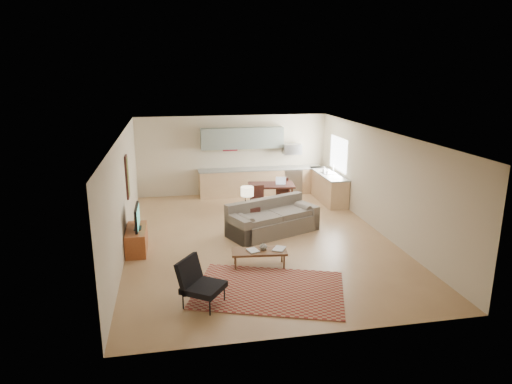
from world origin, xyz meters
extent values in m
plane|color=#9F764E|center=(0.00, 0.00, 0.00)|extent=(9.00, 9.00, 0.00)
plane|color=white|center=(0.00, 0.00, 2.70)|extent=(9.00, 9.00, 0.00)
plane|color=#C3B598|center=(0.00, 4.50, 1.35)|extent=(6.50, 0.00, 6.50)
plane|color=#C3B598|center=(0.00, -4.50, 1.35)|extent=(6.50, 0.00, 6.50)
plane|color=#C3B598|center=(-3.25, 0.00, 1.35)|extent=(0.00, 9.00, 9.00)
plane|color=#C3B598|center=(3.25, 0.00, 1.35)|extent=(0.00, 9.00, 9.00)
cube|color=#A5A8AD|center=(2.00, 4.18, 0.45)|extent=(0.62, 0.62, 0.90)
cube|color=#A5A8AD|center=(2.00, 4.20, 1.55)|extent=(0.62, 0.40, 0.35)
cube|color=slate|center=(0.30, 4.33, 1.95)|extent=(2.80, 0.34, 0.70)
cube|color=white|center=(3.23, 3.00, 1.55)|extent=(0.02, 1.40, 1.05)
cube|color=maroon|center=(-0.33, -2.83, 0.01)|extent=(3.36, 2.81, 0.02)
imported|color=maroon|center=(-0.55, -1.71, 0.37)|extent=(0.36, 0.40, 0.03)
imported|color=navy|center=(0.04, -1.62, 0.37)|extent=(0.53, 0.54, 0.03)
imported|color=black|center=(-0.21, -1.65, 0.45)|extent=(0.23, 0.23, 0.18)
imported|color=beige|center=(2.83, 3.15, 1.02)|extent=(0.12, 0.12, 0.19)
camera|label=1|loc=(-2.12, -10.78, 4.19)|focal=32.00mm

